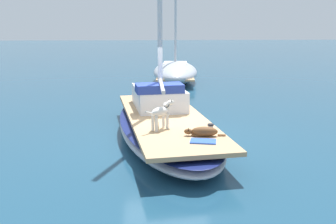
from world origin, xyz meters
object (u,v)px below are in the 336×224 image
object	(u,v)px
deck_winch	(210,129)
deck_towel	(203,141)
moored_boat_far_astern	(175,72)
dog_white	(161,112)
sailboat_main	(166,127)
dog_brown	(203,132)

from	to	relation	value
deck_winch	deck_towel	world-z (taller)	deck_winch
deck_winch	deck_towel	bearing A→B (deg)	-111.19
moored_boat_far_astern	dog_white	bearing A→B (deg)	-95.82
sailboat_main	deck_winch	bearing A→B (deg)	-60.46
sailboat_main	deck_winch	size ratio (longest dim) A/B	35.79
sailboat_main	dog_white	size ratio (longest dim) A/B	10.03
sailboat_main	dog_brown	distance (m)	2.15
dog_brown	deck_towel	world-z (taller)	dog_brown
sailboat_main	moored_boat_far_astern	xyz separation A→B (m)	(1.04, 10.58, 0.23)
dog_brown	deck_winch	bearing A→B (deg)	50.46
dog_brown	moored_boat_far_astern	xyz separation A→B (m)	(0.29, 12.55, -0.20)
sailboat_main	moored_boat_far_astern	bearing A→B (deg)	84.41
deck_towel	moored_boat_far_astern	bearing A→B (deg)	88.48
dog_brown	deck_towel	distance (m)	0.46
dog_brown	moored_boat_far_astern	world-z (taller)	moored_boat_far_astern
deck_towel	moored_boat_far_astern	xyz separation A→B (m)	(0.35, 12.99, -0.11)
sailboat_main	dog_brown	world-z (taller)	dog_brown
sailboat_main	dog_white	distance (m)	1.53
dog_white	moored_boat_far_astern	xyz separation A→B (m)	(1.21, 11.90, -0.52)
dog_white	deck_towel	xyz separation A→B (m)	(0.87, -1.09, -0.41)
sailboat_main	moored_boat_far_astern	size ratio (longest dim) A/B	1.11
deck_winch	moored_boat_far_astern	bearing A→B (deg)	89.67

